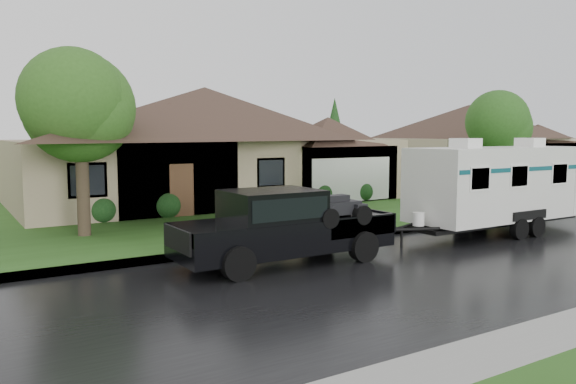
% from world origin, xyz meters
% --- Properties ---
extents(ground, '(140.00, 140.00, 0.00)m').
position_xyz_m(ground, '(0.00, 0.00, 0.00)').
color(ground, '#295219').
rests_on(ground, ground).
extents(road, '(140.00, 8.00, 0.01)m').
position_xyz_m(road, '(0.00, -2.00, 0.01)').
color(road, black).
rests_on(road, ground).
extents(curb, '(140.00, 0.50, 0.15)m').
position_xyz_m(curb, '(0.00, 2.25, 0.07)').
color(curb, gray).
rests_on(curb, ground).
extents(lawn, '(140.00, 26.00, 0.15)m').
position_xyz_m(lawn, '(0.00, 15.00, 0.07)').
color(lawn, '#295219').
rests_on(lawn, ground).
extents(house_main, '(19.44, 10.80, 6.90)m').
position_xyz_m(house_main, '(2.29, 13.84, 3.59)').
color(house_main, gray).
rests_on(house_main, lawn).
extents(house_neighbor, '(15.12, 9.72, 6.45)m').
position_xyz_m(house_neighbor, '(22.27, 14.34, 3.32)').
color(house_neighbor, '#BFAF8E').
rests_on(house_neighbor, lawn).
extents(tree_left_green, '(3.58, 3.58, 5.93)m').
position_xyz_m(tree_left_green, '(-5.51, 6.60, 4.26)').
color(tree_left_green, '#382B1E').
rests_on(tree_left_green, lawn).
extents(tree_right_green, '(3.24, 3.24, 5.36)m').
position_xyz_m(tree_right_green, '(14.25, 6.26, 3.86)').
color(tree_right_green, '#382B1E').
rests_on(tree_right_green, lawn).
extents(shrub_row, '(13.60, 1.00, 1.00)m').
position_xyz_m(shrub_row, '(2.00, 9.30, 0.65)').
color(shrub_row, '#143814').
rests_on(shrub_row, lawn).
extents(pickup_truck, '(5.95, 2.26, 1.98)m').
position_xyz_m(pickup_truck, '(-1.84, 0.34, 1.06)').
color(pickup_truck, black).
rests_on(pickup_truck, ground).
extents(travel_trailer, '(7.33, 2.58, 3.29)m').
position_xyz_m(travel_trailer, '(6.97, 0.34, 1.75)').
color(travel_trailer, silver).
rests_on(travel_trailer, ground).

